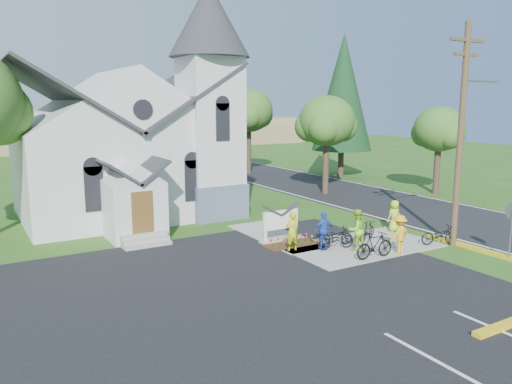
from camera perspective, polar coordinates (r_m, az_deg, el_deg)
ground at (r=22.30m, az=9.97°, el=-7.03°), size 120.00×120.00×0.00m
parking_lot at (r=17.02m, az=-4.03°, el=-12.40°), size 20.00×16.00×0.02m
road at (r=39.80m, az=6.90°, el=0.68°), size 8.00×90.00×0.02m
sidewalk at (r=23.61m, az=11.97°, el=-6.06°), size 7.00×4.00×0.05m
church at (r=29.83m, az=-14.18°, el=7.41°), size 12.35×12.00×13.00m
church_sign at (r=23.79m, az=2.82°, el=-3.22°), size 2.20×0.40×1.70m
flower_bed at (r=23.32m, az=4.02°, el=-6.03°), size 2.60×1.10×0.07m
utility_pole at (r=24.26m, az=22.48°, el=6.74°), size 3.45×0.28×10.00m
tree_road_near at (r=36.00m, az=8.10°, el=7.98°), size 4.00×4.00×7.05m
tree_road_mid at (r=46.21m, az=-0.84°, el=9.26°), size 4.40×4.40×7.80m
tree_road_far at (r=38.12m, az=20.22°, el=6.71°), size 3.60×3.60×6.30m
conifer at (r=44.75m, az=9.91°, el=11.14°), size 5.20×5.20×12.40m
distant_hills at (r=74.59m, az=-17.28°, el=6.40°), size 61.00×10.00×5.60m
cyclist_0 at (r=22.19m, az=4.14°, el=-4.50°), size 0.68×0.49×1.75m
bike_0 at (r=23.37m, az=9.10°, el=-4.98°), size 1.71×1.03×0.85m
cyclist_1 at (r=22.67m, az=11.38°, el=-4.24°), size 0.91×0.72×1.84m
bike_1 at (r=21.70m, az=13.40°, el=-5.95°), size 1.90×0.63×1.13m
cyclist_2 at (r=22.56m, az=7.77°, el=-4.38°), size 1.05×0.58×1.70m
bike_2 at (r=22.71m, az=9.10°, el=-5.32°), size 1.86×0.91×0.93m
cyclist_3 at (r=22.62m, az=16.06°, el=-4.65°), size 1.18×0.77×1.71m
bike_3 at (r=24.53m, az=12.68°, el=-4.31°), size 1.55×1.01×0.91m
cyclist_4 at (r=26.36m, az=15.53°, el=-2.63°), size 0.80×0.53×1.62m
bike_4 at (r=24.64m, az=20.22°, el=-4.62°), size 1.84×1.24×0.92m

